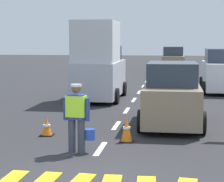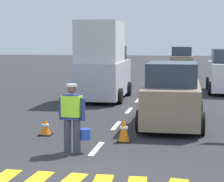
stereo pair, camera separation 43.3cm
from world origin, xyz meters
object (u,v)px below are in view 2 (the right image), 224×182
at_px(road_worker, 73,115).
at_px(traffic_cone_near, 45,127).
at_px(delivery_truck, 103,64).
at_px(car_outgoing_far, 182,62).
at_px(car_outgoing_ahead, 172,97).
at_px(traffic_cone_far, 124,130).

relative_size(road_worker, traffic_cone_near, 3.30).
distance_m(delivery_truck, car_outgoing_far, 15.66).
distance_m(car_outgoing_ahead, car_outgoing_far, 20.94).
distance_m(road_worker, car_outgoing_far, 24.75).
height_order(road_worker, car_outgoing_ahead, car_outgoing_ahead).
xyz_separation_m(car_outgoing_ahead, car_outgoing_far, (-0.05, 20.94, 0.08)).
bearing_deg(car_outgoing_far, car_outgoing_ahead, -89.86).
distance_m(traffic_cone_near, car_outgoing_ahead, 4.09).
height_order(road_worker, traffic_cone_far, road_worker).
xyz_separation_m(road_worker, traffic_cone_near, (-1.29, 1.73, -0.68)).
height_order(road_worker, delivery_truck, delivery_truck).
relative_size(traffic_cone_far, car_outgoing_ahead, 0.17).
distance_m(delivery_truck, car_outgoing_ahead, 6.59).
relative_size(car_outgoing_ahead, car_outgoing_far, 0.96).
bearing_deg(traffic_cone_far, delivery_truck, 105.07).
xyz_separation_m(road_worker, car_outgoing_far, (2.17, 24.66, 0.09)).
bearing_deg(traffic_cone_near, delivery_truck, 88.77).
bearing_deg(car_outgoing_far, traffic_cone_near, -98.59).
bearing_deg(traffic_cone_near, car_outgoing_ahead, 29.46).
distance_m(traffic_cone_far, delivery_truck, 8.46).
xyz_separation_m(delivery_truck, car_outgoing_far, (3.30, 15.30, -0.59)).
relative_size(traffic_cone_near, car_outgoing_ahead, 0.13).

